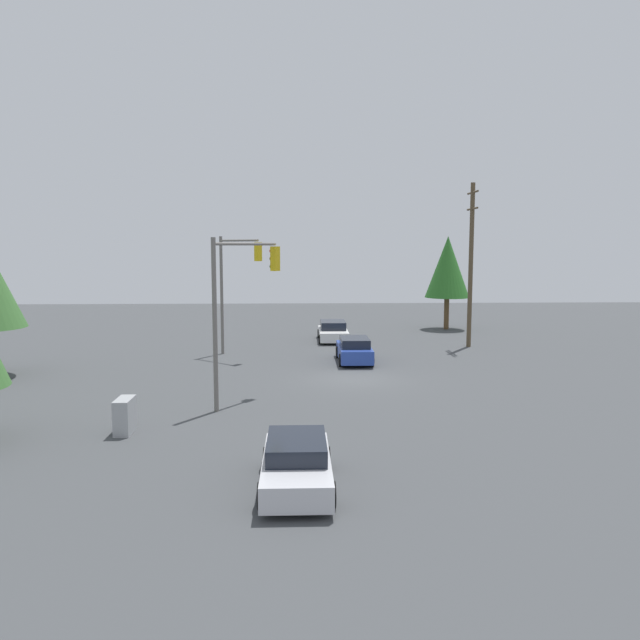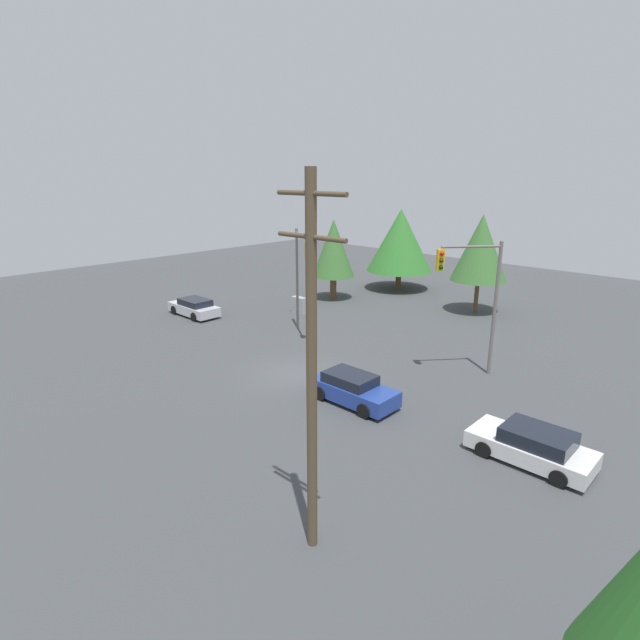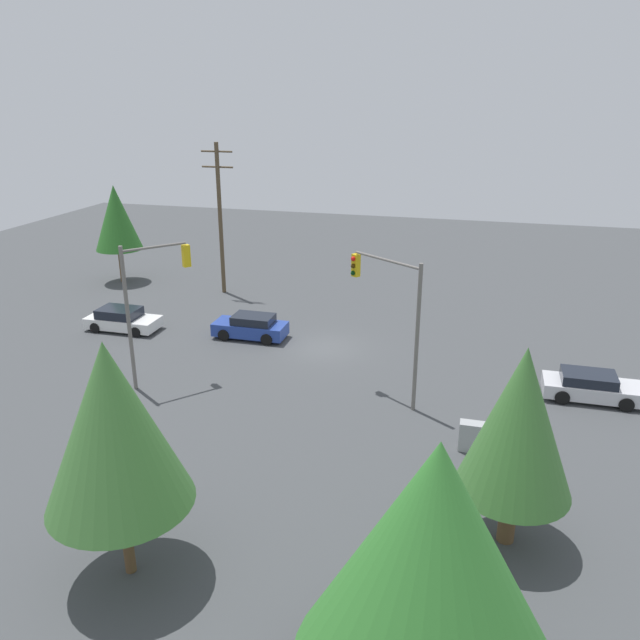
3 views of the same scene
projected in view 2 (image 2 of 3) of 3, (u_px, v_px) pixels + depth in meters
name	position (u px, v px, depth m)	size (l,w,h in m)	color
ground_plane	(292.00, 374.00, 26.21)	(80.00, 80.00, 0.00)	#424447
sedan_white	(532.00, 446.00, 18.10)	(4.31, 2.01, 1.32)	silver
sedan_silver	(194.00, 307.00, 36.79)	(4.32, 1.92, 1.29)	silver
sedan_blue	(353.00, 389.00, 22.78)	(4.18, 1.86, 1.38)	#233D93
traffic_signal_main	(301.00, 265.00, 31.29)	(3.50, 2.52, 6.73)	slate
traffic_signal_cross	(475.00, 287.00, 24.85)	(2.29, 2.61, 6.96)	slate
utility_pole_tall	(312.00, 365.00, 12.69)	(2.20, 0.28, 10.30)	brown
electrical_cabinet	(299.00, 305.00, 37.59)	(1.19, 0.53, 1.21)	#9EA0A3
tree_behind	(481.00, 248.00, 36.63)	(4.12, 4.12, 7.32)	brown
tree_far	(400.00, 240.00, 44.26)	(5.80, 5.80, 7.17)	brown
tree_right	(334.00, 248.00, 40.91)	(3.50, 3.50, 6.59)	brown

